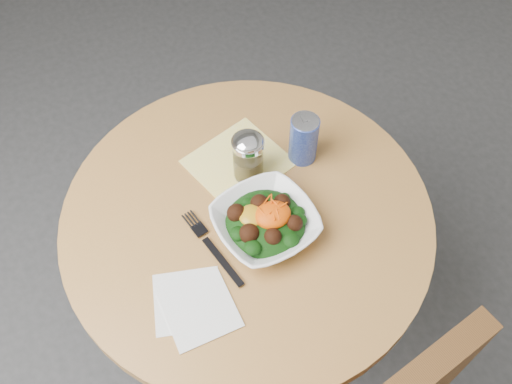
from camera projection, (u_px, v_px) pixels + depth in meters
ground at (250, 328)px, 1.99m from camera, size 6.00×6.00×0.00m
table at (248, 252)px, 1.54m from camera, size 0.90×0.90×0.75m
cloth_napkin at (238, 162)px, 1.46m from camera, size 0.28×0.26×0.00m
paper_napkins at (194, 305)px, 1.24m from camera, size 0.18×0.20×0.00m
salad_bowl at (265, 222)px, 1.32m from camera, size 0.26×0.26×0.09m
fork at (211, 245)px, 1.32m from camera, size 0.06×0.23×0.00m
spice_shaker at (248, 157)px, 1.38m from camera, size 0.08×0.08×0.14m
beverage_can at (304, 139)px, 1.42m from camera, size 0.07×0.07×0.14m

